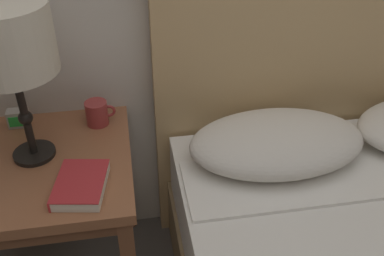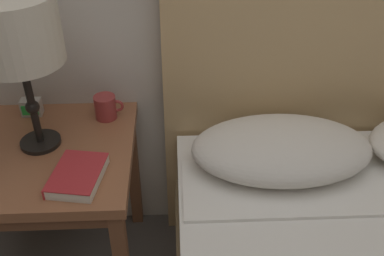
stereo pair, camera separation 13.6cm
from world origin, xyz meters
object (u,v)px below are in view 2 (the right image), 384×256
(alarm_clock, at_px, (31,107))
(coffee_mug, at_px, (106,107))
(nightstand, at_px, (47,168))
(table_lamp, at_px, (15,34))
(book_on_nightstand, at_px, (77,175))

(alarm_clock, bearing_deg, coffee_mug, -6.76)
(nightstand, height_order, table_lamp, table_lamp)
(coffee_mug, xyz_separation_m, alarm_clock, (-0.27, 0.03, -0.01))
(nightstand, height_order, coffee_mug, coffee_mug)
(coffee_mug, distance_m, alarm_clock, 0.27)
(book_on_nightstand, relative_size, alarm_clock, 3.02)
(table_lamp, xyz_separation_m, alarm_clock, (-0.07, 0.18, -0.35))
(coffee_mug, height_order, alarm_clock, coffee_mug)
(nightstand, distance_m, book_on_nightstand, 0.23)
(table_lamp, height_order, alarm_clock, table_lamp)
(nightstand, bearing_deg, alarm_clock, 110.88)
(book_on_nightstand, xyz_separation_m, coffee_mug, (0.05, 0.33, 0.03))
(book_on_nightstand, bearing_deg, table_lamp, 128.83)
(alarm_clock, bearing_deg, table_lamp, -68.82)
(book_on_nightstand, distance_m, coffee_mug, 0.34)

